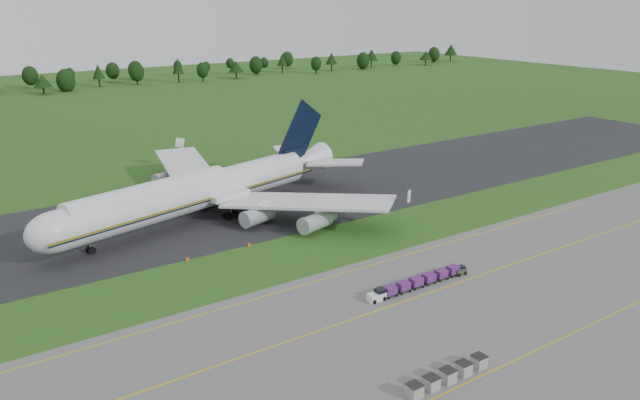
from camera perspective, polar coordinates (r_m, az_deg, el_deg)
ground at (r=101.26m, az=-1.33°, el=-4.84°), size 600.00×600.00×0.00m
apron at (r=77.87m, az=12.74°, el=-12.70°), size 300.00×52.00×0.06m
taxiway at (r=124.24m, az=-8.37°, el=-0.65°), size 300.00×40.00×0.08m
apron_markings at (r=82.07m, az=9.14°, el=-10.75°), size 300.00×30.20×0.01m
tree_line at (r=304.88m, az=-24.87°, el=10.03°), size 527.77×23.23×11.95m
aircraft at (r=116.92m, az=-11.09°, el=0.80°), size 67.91×64.07×19.07m
baggage_train at (r=89.97m, az=8.63°, el=-7.48°), size 16.79×1.52×1.46m
utility_cart at (r=95.49m, az=12.64°, el=-6.38°), size 1.89×1.31×1.03m
uld_row at (r=70.41m, az=11.61°, el=-15.45°), size 11.10×1.50×1.48m
edge_markers at (r=104.14m, az=-6.49°, el=-4.13°), size 22.24×0.30×0.60m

